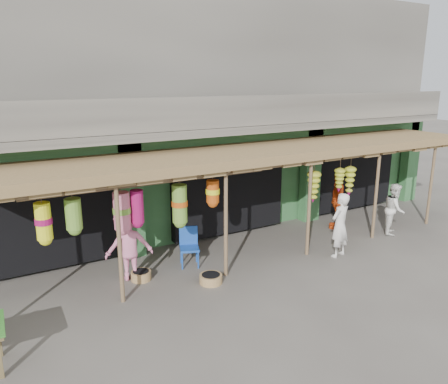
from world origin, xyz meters
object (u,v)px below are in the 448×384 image
person_front (340,225)px  person_right (394,209)px  person_vendor (338,201)px  person_shopper (129,244)px  blue_chair (189,244)px

person_front → person_right: person_front is taller
person_vendor → person_front: bearing=2.8°
person_vendor → person_shopper: bearing=-42.2°
person_front → blue_chair: bearing=-35.6°
blue_chair → person_right: size_ratio=0.63×
person_right → person_vendor: person_vendor is taller
person_front → person_right: 2.71m
person_front → person_right: bearing=176.3°
person_front → person_shopper: 5.34m
blue_chair → person_vendor: 5.20m
blue_chair → person_front: person_front is taller
blue_chair → person_shopper: (-1.53, -0.02, 0.31)m
person_right → person_front: bearing=151.3°
person_front → person_vendor: (1.58, 1.69, 0.03)m
blue_chair → person_shopper: person_shopper is taller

